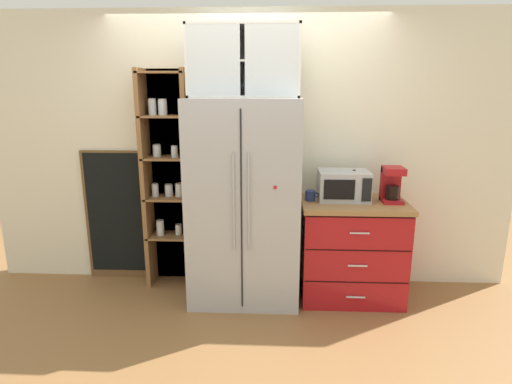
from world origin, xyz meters
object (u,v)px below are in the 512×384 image
object	(u,v)px
refrigerator	(245,202)
coffee_maker	(392,184)
bottle_amber	(353,186)
mug_sage	(356,198)
microwave	(343,185)
chalkboard_menu	(116,215)
mug_navy	(310,195)

from	to	relation	value
refrigerator	coffee_maker	xyz separation A→B (m)	(1.28, 0.04, 0.16)
refrigerator	bottle_amber	bearing A→B (deg)	6.48
coffee_maker	mug_sage	size ratio (longest dim) A/B	2.81
refrigerator	bottle_amber	size ratio (longest dim) A/B	6.70
microwave	mug_sage	distance (m)	0.17
coffee_maker	chalkboard_menu	xyz separation A→B (m)	(-2.57, 0.28, -0.41)
microwave	bottle_amber	distance (m)	0.09
microwave	mug_sage	size ratio (longest dim) A/B	3.98
coffee_maker	bottle_amber	xyz separation A→B (m)	(-0.32, 0.06, -0.04)
refrigerator	mug_sage	xyz separation A→B (m)	(0.96, -0.03, 0.05)
refrigerator	mug_navy	xyz separation A→B (m)	(0.58, 0.04, 0.05)
coffee_maker	bottle_amber	distance (m)	0.33
microwave	mug_navy	distance (m)	0.31
coffee_maker	chalkboard_menu	world-z (taller)	chalkboard_menu
refrigerator	mug_navy	distance (m)	0.58
chalkboard_menu	microwave	bearing A→B (deg)	-6.21
mug_sage	bottle_amber	distance (m)	0.15
refrigerator	coffee_maker	bearing A→B (deg)	1.99
mug_navy	mug_sage	size ratio (longest dim) A/B	1.11
mug_sage	chalkboard_menu	world-z (taller)	chalkboard_menu
mug_sage	bottle_amber	size ratio (longest dim) A/B	0.41
refrigerator	microwave	size ratio (longest dim) A/B	4.06
chalkboard_menu	coffee_maker	bearing A→B (deg)	-6.16
refrigerator	bottle_amber	world-z (taller)	refrigerator
mug_sage	bottle_amber	world-z (taller)	bottle_amber
microwave	refrigerator	bearing A→B (deg)	-174.33
refrigerator	mug_navy	world-z (taller)	refrigerator
mug_navy	chalkboard_menu	size ratio (longest dim) A/B	0.10
mug_sage	microwave	bearing A→B (deg)	129.42
coffee_maker	chalkboard_menu	size ratio (longest dim) A/B	0.24
microwave	bottle_amber	xyz separation A→B (m)	(0.09, 0.02, -0.01)
mug_navy	mug_sage	xyz separation A→B (m)	(0.38, -0.07, -0.00)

